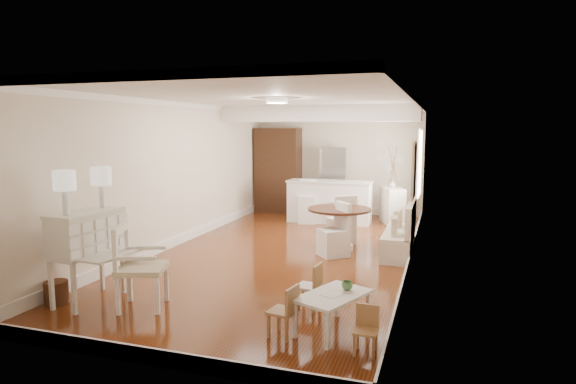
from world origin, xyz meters
The scene contains 20 objects.
room centered at (0.04, 0.32, 1.98)m, with size 9.00×9.04×2.82m.
secretary_bureau centered at (-1.70, -3.22, 0.61)m, with size 0.95×0.97×1.22m, color white.
gustavian_armchair centered at (-0.88, -3.20, 0.54)m, with size 0.62×0.62×1.08m, color white.
wicker_basket centered at (-2.05, -3.43, 0.15)m, with size 0.30×0.30×0.30m, color #502E19.
kids_table centered at (1.59, -3.18, 0.22)m, with size 0.53×0.89×0.44m, color white.
kids_chair_a centered at (1.09, -3.47, 0.30)m, with size 0.29×0.29×0.59m, color #997045.
kids_chair_b centered at (1.14, -2.58, 0.30)m, with size 0.29×0.29×0.60m, color tan.
kids_chair_c centered at (2.03, -3.60, 0.25)m, with size 0.24×0.24×0.50m, color tan.
banquette centered at (1.99, 0.50, 0.49)m, with size 0.52×1.60×0.98m, color silver.
dining_table centered at (0.89, 0.49, 0.40)m, with size 1.18×1.18×0.80m, color #4B2518.
slip_chair_near centered at (0.88, 0.05, 0.48)m, with size 0.46×0.48×0.96m, color white.
slip_chair_far centered at (0.81, 1.09, 0.49)m, with size 0.46×0.49×0.98m, color white.
breakfast_counter centered at (0.10, 3.10, 0.52)m, with size 2.05×0.65×1.03m, color white.
bar_stool_left centered at (-0.39, 2.87, 0.53)m, with size 0.42×0.42×1.06m, color silver.
bar_stool_right centered at (0.42, 2.85, 0.46)m, with size 0.37×0.37×0.91m, color white.
pantry_cabinet centered at (-1.60, 4.18, 1.15)m, with size 1.20×0.60×2.30m, color #381E11.
fridge centered at (0.30, 4.15, 0.90)m, with size 0.75×0.65×1.80m, color silver.
sideboard centered at (1.58, 3.44, 0.44)m, with size 0.41×0.92×0.88m, color silver.
pencil_cup centered at (1.71, -2.99, 0.49)m, with size 0.13×0.13×0.10m, color #52884F.
branch_vase centered at (1.56, 3.47, 0.97)m, with size 0.17×0.17×0.18m, color silver.
Camera 1 is at (2.70, -8.27, 2.28)m, focal length 30.00 mm.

